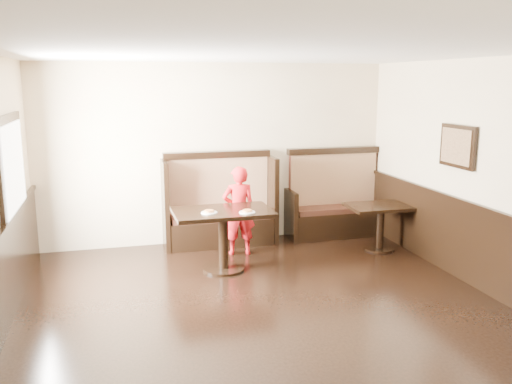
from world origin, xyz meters
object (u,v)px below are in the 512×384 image
object	(u,v)px
booth_neighbor	(335,207)
table_neighbor	(380,216)
booth_main	(219,211)
table_main	(223,224)
child	(239,211)

from	to	relation	value
booth_neighbor	table_neighbor	xyz separation A→B (m)	(0.34, -0.93, 0.04)
booth_main	table_main	world-z (taller)	booth_main
table_main	booth_main	bearing A→B (deg)	80.33
booth_main	booth_neighbor	bearing A→B (deg)	-0.05
child	booth_main	bearing A→B (deg)	-69.60
booth_main	booth_neighbor	xyz separation A→B (m)	(1.95, -0.00, -0.05)
table_neighbor	child	bearing A→B (deg)	171.80
table_neighbor	booth_main	bearing A→B (deg)	158.85
booth_main	table_main	size ratio (longest dim) A/B	1.33
booth_neighbor	child	distance (m)	1.88
booth_neighbor	table_main	world-z (taller)	booth_neighbor
booth_main	table_neighbor	world-z (taller)	booth_main
table_main	child	size ratio (longest dim) A/B	1.00
booth_main	child	distance (m)	0.63
table_neighbor	child	distance (m)	2.15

